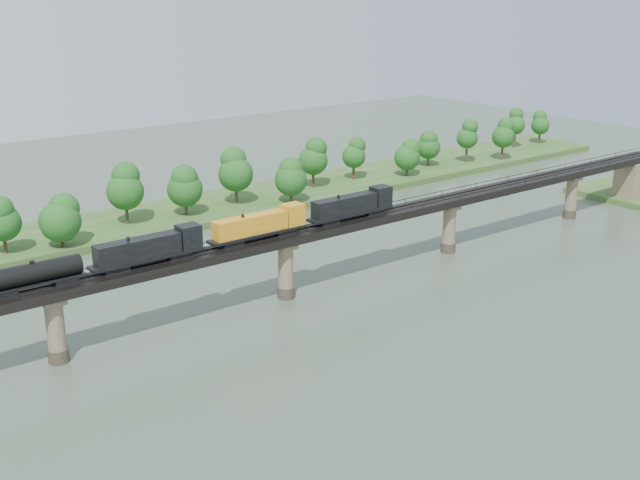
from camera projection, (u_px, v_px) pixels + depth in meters
ground at (406, 360)px, 115.85m from camera, size 400.00×400.00×0.00m
far_bank at (144, 221)px, 179.65m from camera, size 300.00×24.00×1.60m
bridge at (286, 268)px, 136.76m from camera, size 236.00×30.00×11.50m
bridge_superstructure at (285, 233)px, 134.81m from camera, size 220.00×4.90×0.75m
far_treeline at (116, 196)px, 169.03m from camera, size 289.06×17.54×13.60m
freight_train at (224, 234)px, 127.26m from camera, size 72.53×2.83×4.99m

